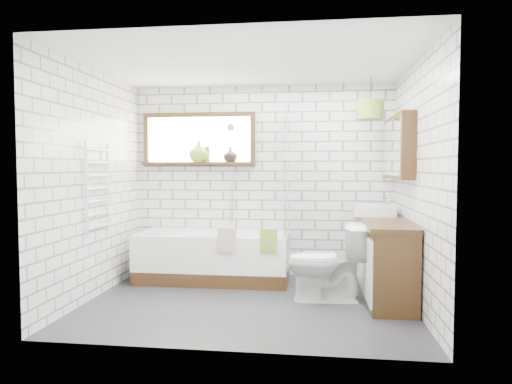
# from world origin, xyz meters

# --- Properties ---
(floor) EXTENTS (3.40, 2.60, 0.01)m
(floor) POSITION_xyz_m (0.00, 0.00, -0.01)
(floor) COLOR #232326
(floor) RESTS_ON ground
(ceiling) EXTENTS (3.40, 2.60, 0.01)m
(ceiling) POSITION_xyz_m (0.00, 0.00, 2.50)
(ceiling) COLOR white
(ceiling) RESTS_ON ground
(wall_back) EXTENTS (3.40, 0.01, 2.50)m
(wall_back) POSITION_xyz_m (0.00, 1.30, 1.25)
(wall_back) COLOR white
(wall_back) RESTS_ON ground
(wall_front) EXTENTS (3.40, 0.01, 2.50)m
(wall_front) POSITION_xyz_m (0.00, -1.30, 1.25)
(wall_front) COLOR white
(wall_front) RESTS_ON ground
(wall_left) EXTENTS (0.01, 2.60, 2.50)m
(wall_left) POSITION_xyz_m (-1.70, 0.00, 1.25)
(wall_left) COLOR white
(wall_left) RESTS_ON ground
(wall_right) EXTENTS (0.01, 2.60, 2.50)m
(wall_right) POSITION_xyz_m (1.70, 0.00, 1.25)
(wall_right) COLOR white
(wall_right) RESTS_ON ground
(window) EXTENTS (1.52, 0.16, 0.68)m
(window) POSITION_xyz_m (-0.85, 1.26, 1.80)
(window) COLOR black
(window) RESTS_ON wall_back
(towel_radiator) EXTENTS (0.06, 0.52, 1.00)m
(towel_radiator) POSITION_xyz_m (-1.66, 0.00, 1.20)
(towel_radiator) COLOR white
(towel_radiator) RESTS_ON wall_left
(mirror_cabinet) EXTENTS (0.16, 1.20, 0.70)m
(mirror_cabinet) POSITION_xyz_m (1.62, 0.60, 1.65)
(mirror_cabinet) COLOR black
(mirror_cabinet) RESTS_ON wall_right
(shower_riser) EXTENTS (0.02, 0.02, 1.30)m
(shower_riser) POSITION_xyz_m (-0.40, 1.26, 1.35)
(shower_riser) COLOR silver
(shower_riser) RESTS_ON wall_back
(bathtub) EXTENTS (1.88, 0.83, 0.61)m
(bathtub) POSITION_xyz_m (-0.57, 0.89, 0.30)
(bathtub) COLOR white
(bathtub) RESTS_ON floor
(shower_screen) EXTENTS (0.02, 0.72, 1.50)m
(shower_screen) POSITION_xyz_m (0.35, 0.89, 1.36)
(shower_screen) COLOR white
(shower_screen) RESTS_ON bathtub
(towel_green) EXTENTS (0.20, 0.05, 0.27)m
(towel_green) POSITION_xyz_m (0.17, 0.47, 0.59)
(towel_green) COLOR olive
(towel_green) RESTS_ON bathtub
(towel_beige) EXTENTS (0.22, 0.05, 0.28)m
(towel_beige) POSITION_xyz_m (-0.32, 0.47, 0.59)
(towel_beige) COLOR tan
(towel_beige) RESTS_ON bathtub
(vanity) EXTENTS (0.48, 1.49, 0.85)m
(vanity) POSITION_xyz_m (1.46, 0.35, 0.43)
(vanity) COLOR black
(vanity) RESTS_ON floor
(basin) EXTENTS (0.46, 0.41, 0.14)m
(basin) POSITION_xyz_m (1.40, 0.85, 0.92)
(basin) COLOR white
(basin) RESTS_ON vanity
(tap) EXTENTS (0.04, 0.04, 0.16)m
(tap) POSITION_xyz_m (1.56, 0.85, 0.98)
(tap) COLOR silver
(tap) RESTS_ON vanity
(toilet) EXTENTS (0.51, 0.84, 0.83)m
(toilet) POSITION_xyz_m (0.82, 0.16, 0.42)
(toilet) COLOR white
(toilet) RESTS_ON floor
(vase_olive) EXTENTS (0.33, 0.33, 0.28)m
(vase_olive) POSITION_xyz_m (-0.84, 1.23, 1.62)
(vase_olive) COLOR olive
(vase_olive) RESTS_ON window
(vase_dark) EXTENTS (0.25, 0.25, 0.20)m
(vase_dark) POSITION_xyz_m (-0.41, 1.23, 1.58)
(vase_dark) COLOR black
(vase_dark) RESTS_ON window
(bottle) EXTENTS (0.07, 0.07, 0.21)m
(bottle) POSITION_xyz_m (-0.73, 1.23, 1.58)
(bottle) COLOR olive
(bottle) RESTS_ON window
(pendant) EXTENTS (0.30, 0.30, 0.22)m
(pendant) POSITION_xyz_m (1.33, 0.78, 2.10)
(pendant) COLOR olive
(pendant) RESTS_ON ceiling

